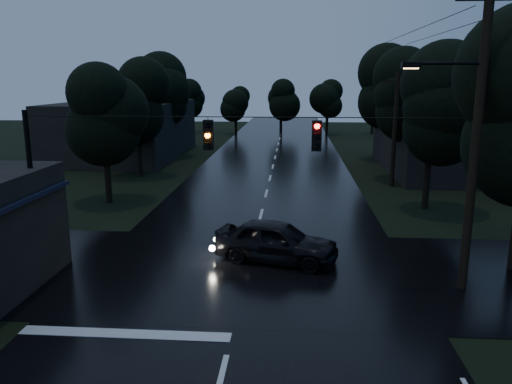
# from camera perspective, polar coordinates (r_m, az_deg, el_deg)

# --- Properties ---
(main_road) EXTENTS (12.00, 120.00, 0.02)m
(main_road) POSITION_cam_1_polar(r_m,az_deg,el_deg) (36.21, 1.61, 1.56)
(main_road) COLOR black
(main_road) RESTS_ON ground
(cross_street) EXTENTS (60.00, 9.00, 0.02)m
(cross_street) POSITION_cam_1_polar(r_m,az_deg,el_deg) (18.91, -0.99, -9.02)
(cross_street) COLOR black
(cross_street) RESTS_ON ground
(building_far_right) EXTENTS (10.00, 14.00, 4.40)m
(building_far_right) POSITION_cam_1_polar(r_m,az_deg,el_deg) (41.66, 21.61, 5.20)
(building_far_right) COLOR black
(building_far_right) RESTS_ON ground
(building_far_left) EXTENTS (10.00, 16.00, 5.00)m
(building_far_left) POSITION_cam_1_polar(r_m,az_deg,el_deg) (48.31, -14.74, 6.95)
(building_far_left) COLOR black
(building_far_left) RESTS_ON ground
(utility_pole_main) EXTENTS (3.50, 0.30, 10.00)m
(utility_pole_main) POSITION_cam_1_polar(r_m,az_deg,el_deg) (17.56, 23.60, 5.96)
(utility_pole_main) COLOR black
(utility_pole_main) RESTS_ON ground
(utility_pole_far) EXTENTS (2.00, 0.30, 7.50)m
(utility_pole_far) POSITION_cam_1_polar(r_m,az_deg,el_deg) (34.29, 15.59, 7.02)
(utility_pole_far) COLOR black
(utility_pole_far) RESTS_ON ground
(anchor_pole_left) EXTENTS (0.18, 0.18, 6.00)m
(anchor_pole_left) POSITION_cam_1_polar(r_m,az_deg,el_deg) (19.27, -24.13, -0.40)
(anchor_pole_left) COLOR black
(anchor_pole_left) RESTS_ON ground
(span_signals) EXTENTS (15.00, 0.37, 1.12)m
(span_signals) POSITION_cam_1_polar(r_m,az_deg,el_deg) (16.61, 0.54, 6.64)
(span_signals) COLOR black
(span_signals) RESTS_ON ground
(tree_left_a) EXTENTS (3.92, 3.92, 8.26)m
(tree_left_a) POSITION_cam_1_polar(r_m,az_deg,el_deg) (29.52, -17.05, 8.75)
(tree_left_a) COLOR black
(tree_left_a) RESTS_ON ground
(tree_left_b) EXTENTS (4.20, 4.20, 8.85)m
(tree_left_b) POSITION_cam_1_polar(r_m,az_deg,el_deg) (37.25, -13.50, 10.24)
(tree_left_b) COLOR black
(tree_left_b) RESTS_ON ground
(tree_left_c) EXTENTS (4.48, 4.48, 9.44)m
(tree_left_c) POSITION_cam_1_polar(r_m,az_deg,el_deg) (47.01, -10.51, 11.27)
(tree_left_c) COLOR black
(tree_left_c) RESTS_ON ground
(tree_right_a) EXTENTS (4.20, 4.20, 8.85)m
(tree_right_a) POSITION_cam_1_polar(r_m,az_deg,el_deg) (28.49, 19.52, 9.21)
(tree_right_a) COLOR black
(tree_right_a) RESTS_ON ground
(tree_right_b) EXTENTS (4.48, 4.48, 9.44)m
(tree_right_b) POSITION_cam_1_polar(r_m,az_deg,el_deg) (36.38, 17.22, 10.57)
(tree_right_b) COLOR black
(tree_right_b) RESTS_ON ground
(tree_right_c) EXTENTS (4.76, 4.76, 10.03)m
(tree_right_c) POSITION_cam_1_polar(r_m,az_deg,el_deg) (46.29, 15.25, 11.49)
(tree_right_c) COLOR black
(tree_right_c) RESTS_ON ground
(car) EXTENTS (5.19, 3.17, 1.65)m
(car) POSITION_cam_1_polar(r_m,az_deg,el_deg) (19.64, 2.34, -5.62)
(car) COLOR black
(car) RESTS_ON ground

